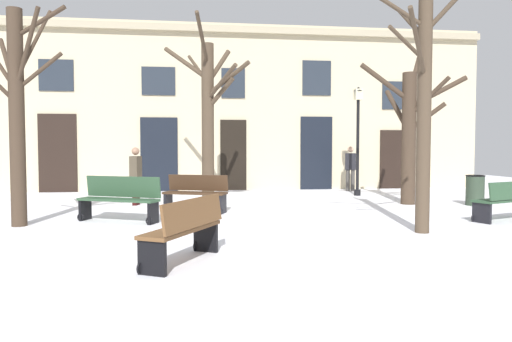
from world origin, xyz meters
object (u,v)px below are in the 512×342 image
Objects in this scene: tree_left_of_center at (423,91)px; person_crossing_plaza at (136,173)px; tree_foreground at (208,113)px; person_by_shop_door at (350,167)px; bench_far_corner at (507,200)px; streetlamp at (358,129)px; bench_near_center_tree at (185,229)px; bench_back_to_back_right at (120,198)px; tree_right_of_center at (17,108)px; tree_center at (410,129)px; bench_by_litter_bin at (196,193)px; litter_bin at (475,190)px.

person_crossing_plaza is at bearing 138.90° from tree_left_of_center.
tree_foreground is 3.11× the size of person_by_shop_door.
person_by_shop_door reaches higher than bench_far_corner.
streetlamp is at bearing -97.29° from bench_far_corner.
bench_back_to_back_right reaches higher than bench_near_center_tree.
person_by_shop_door is at bearing -50.78° from person_crossing_plaza.
tree_right_of_center is at bearing -150.39° from streetlamp.
tree_foreground is 6.18m from person_by_shop_door.
tree_right_of_center is at bearing -137.43° from tree_foreground.
tree_center is (1.77, 4.31, -0.52)m from tree_left_of_center.
person_crossing_plaza reaches higher than bench_back_to_back_right.
bench_back_to_back_right is at bearing -121.45° from tree_foreground.
bench_by_litter_bin is (-5.29, -3.41, -1.72)m from streetlamp.
streetlamp is (4.92, 1.43, -0.37)m from tree_foreground.
tree_foreground is at bearing 169.51° from tree_center.
person_crossing_plaza is (-0.02, 2.94, 0.36)m from bench_back_to_back_right.
tree_center is at bearing -80.47° from person_crossing_plaza.
tree_right_of_center is 1.06× the size of tree_center.
bench_by_litter_bin is 7.42m from person_by_shop_door.
bench_near_center_tree is at bearing -94.22° from tree_foreground.
tree_left_of_center is 7.86m from person_crossing_plaza.
litter_bin is 4.94m from person_by_shop_door.
person_crossing_plaza is (-9.21, 1.25, 0.45)m from litter_bin.
bench_near_center_tree is at bearing -43.76° from bench_back_to_back_right.
bench_near_center_tree is at bearing 2.09° from bench_far_corner.
tree_left_of_center is 3.51m from bench_far_corner.
tree_center is at bearing 31.26° from bench_by_litter_bin.
tree_center reaches higher than streetlamp.
tree_right_of_center is 10.38m from bench_far_corner.
bench_back_to_back_right is at bearing -163.62° from tree_center.
tree_left_of_center is at bearing -54.74° from tree_foreground.
tree_center is 2.54m from streetlamp.
bench_near_center_tree is 5.14m from bench_by_litter_bin.
bench_back_to_back_right is (-8.27, 0.98, 0.06)m from bench_far_corner.
person_by_shop_door is at bearing -102.10° from bench_far_corner.
tree_foreground is 3.19× the size of person_crossing_plaza.
bench_back_to_back_right is (-1.46, 3.87, 0.04)m from bench_near_center_tree.
bench_by_litter_bin is at bearing -120.70° from person_crossing_plaza.
tree_right_of_center is at bearing -24.52° from bench_far_corner.
tree_left_of_center reaches higher than person_crossing_plaza.
person_by_shop_door reaches higher than litter_bin.
litter_bin is 0.52× the size of person_crossing_plaza.
person_by_shop_door reaches higher than bench_by_litter_bin.
tree_center is 2.64× the size of person_by_shop_door.
bench_far_corner is at bearing 24.00° from tree_left_of_center.
tree_foreground is (3.90, 3.58, 0.20)m from tree_right_of_center.
bench_far_corner reaches higher than litter_bin.
bench_by_litter_bin reaches higher than litter_bin.
tree_foreground is 2.90m from bench_by_litter_bin.
bench_back_to_back_right is 9.46m from person_by_shop_door.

